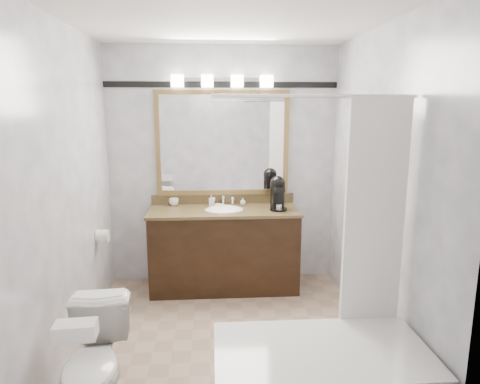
% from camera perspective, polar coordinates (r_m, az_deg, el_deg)
% --- Properties ---
extents(room, '(2.42, 2.62, 2.52)m').
position_cam_1_polar(room, '(3.29, -1.66, 0.21)').
color(room, tan).
rests_on(room, ground).
extents(vanity, '(1.53, 0.58, 0.97)m').
position_cam_1_polar(vanity, '(4.48, -2.13, -7.38)').
color(vanity, black).
rests_on(vanity, ground).
extents(mirror, '(1.40, 0.04, 1.10)m').
position_cam_1_polar(mirror, '(4.52, -2.34, 6.51)').
color(mirror, olive).
rests_on(mirror, room).
extents(vanity_light_bar, '(1.02, 0.14, 0.12)m').
position_cam_1_polar(vanity_light_bar, '(4.46, -2.38, 14.58)').
color(vanity_light_bar, silver).
rests_on(vanity_light_bar, room).
extents(accent_stripe, '(2.40, 0.01, 0.06)m').
position_cam_1_polar(accent_stripe, '(4.52, -2.40, 14.12)').
color(accent_stripe, black).
rests_on(accent_stripe, room).
extents(bathtub, '(1.30, 0.75, 1.96)m').
position_cam_1_polar(bathtub, '(2.91, 11.10, -22.41)').
color(bathtub, white).
rests_on(bathtub, ground).
extents(tp_roll, '(0.11, 0.12, 0.12)m').
position_cam_1_polar(tp_roll, '(4.19, -17.84, -5.61)').
color(tp_roll, white).
rests_on(tp_roll, room).
extents(toilet, '(0.44, 0.70, 0.69)m').
position_cam_1_polar(toilet, '(2.93, -18.81, -21.06)').
color(toilet, white).
rests_on(toilet, ground).
extents(tissue_box, '(0.22, 0.13, 0.09)m').
position_cam_1_polar(tissue_box, '(2.51, -21.08, -16.87)').
color(tissue_box, white).
rests_on(tissue_box, toilet).
extents(coffee_maker, '(0.18, 0.22, 0.34)m').
position_cam_1_polar(coffee_maker, '(4.36, 5.05, -0.03)').
color(coffee_maker, black).
rests_on(coffee_maker, vanity).
extents(cup_left, '(0.11, 0.11, 0.08)m').
position_cam_1_polar(cup_left, '(4.57, -8.81, -1.31)').
color(cup_left, white).
rests_on(cup_left, vanity).
extents(soap_bottle_a, '(0.05, 0.05, 0.11)m').
position_cam_1_polar(soap_bottle_a, '(4.52, -3.84, -1.12)').
color(soap_bottle_a, white).
rests_on(soap_bottle_a, vanity).
extents(soap_bottle_b, '(0.06, 0.06, 0.08)m').
position_cam_1_polar(soap_bottle_b, '(4.54, 0.38, -1.28)').
color(soap_bottle_b, white).
rests_on(soap_bottle_b, vanity).
extents(soap_bar, '(0.10, 0.08, 0.03)m').
position_cam_1_polar(soap_bar, '(4.48, -2.76, -1.79)').
color(soap_bar, beige).
rests_on(soap_bar, vanity).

